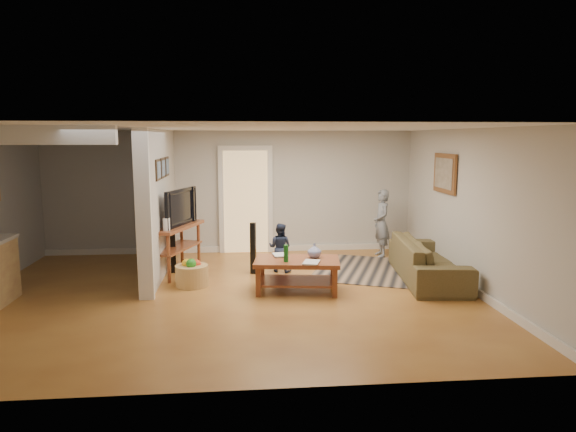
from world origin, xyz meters
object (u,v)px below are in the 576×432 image
object	(u,v)px
speaker_left	(253,248)
toddler	(280,271)
child	(381,256)
tv_console	(175,230)
toy_basket	(192,274)
speaker_right	(173,247)
coffee_table	(298,266)
sofa	(427,279)

from	to	relation	value
speaker_left	toddler	bearing A→B (deg)	26.63
speaker_left	child	distance (m)	2.85
tv_console	toy_basket	distance (m)	1.06
speaker_right	toy_basket	distance (m)	0.99
speaker_right	child	distance (m)	4.11
coffee_table	child	bearing A→B (deg)	48.90
tv_console	toy_basket	world-z (taller)	tv_console
speaker_right	toy_basket	bearing A→B (deg)	-73.47
toy_basket	speaker_left	bearing A→B (deg)	33.79
toy_basket	child	bearing A→B (deg)	26.28
coffee_table	speaker_left	distance (m)	1.29
tv_console	child	distance (m)	4.11
sofa	speaker_right	bearing A→B (deg)	85.15
coffee_table	toddler	distance (m)	1.27
sofa	toy_basket	world-z (taller)	toy_basket
speaker_left	toddler	size ratio (longest dim) A/B	1.04
coffee_table	toddler	size ratio (longest dim) A/B	1.59
tv_console	speaker_right	size ratio (longest dim) A/B	1.61
coffee_table	toddler	world-z (taller)	coffee_table
speaker_left	toddler	xyz separation A→B (m)	(0.48, 0.09, -0.45)
speaker_left	speaker_right	size ratio (longest dim) A/B	1.00
sofa	tv_console	xyz separation A→B (m)	(-4.24, 0.79, 0.78)
coffee_table	child	distance (m)	2.95
sofa	speaker_right	xyz separation A→B (m)	(-4.30, 0.85, 0.45)
sofa	speaker_left	distance (m)	3.01
tv_console	speaker_left	distance (m)	1.39
speaker_left	speaker_right	distance (m)	1.41
toy_basket	tv_console	bearing A→B (deg)	112.66
sofa	toddler	bearing A→B (deg)	79.24
sofa	coffee_table	distance (m)	2.31
sofa	toy_basket	bearing A→B (deg)	96.61
coffee_table	child	world-z (taller)	coffee_table
sofa	child	size ratio (longest dim) A/B	1.71
coffee_table	speaker_left	bearing A→B (deg)	121.21
tv_console	child	world-z (taller)	tv_console
child	speaker_left	bearing A→B (deg)	-69.00
sofa	speaker_right	world-z (taller)	speaker_right
tv_console	coffee_table	bearing A→B (deg)	-12.05
speaker_left	toddler	world-z (taller)	speaker_left
speaker_left	tv_console	bearing A→B (deg)	-170.56
coffee_table	toddler	xyz separation A→B (m)	(-0.19, 1.19, -0.39)
child	tv_console	bearing A→B (deg)	-78.32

